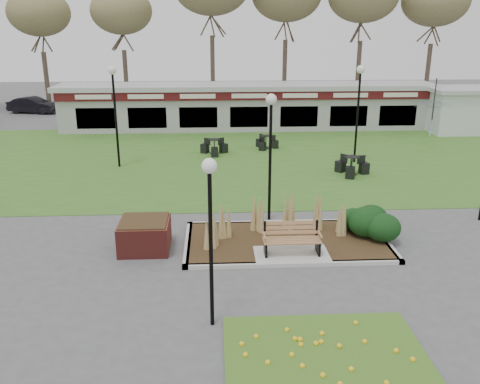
{
  "coord_description": "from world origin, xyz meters",
  "views": [
    {
      "loc": [
        -2.24,
        -13.43,
        6.58
      ],
      "look_at": [
        -1.43,
        2.0,
        1.47
      ],
      "focal_mm": 38.0,
      "sensor_mm": 36.0,
      "label": 1
    }
  ],
  "objects_px": {
    "brick_planter": "(145,235)",
    "service_hut": "(461,109)",
    "food_pavilion": "(247,106)",
    "car_black": "(33,105)",
    "lamp_post_far_right": "(359,93)",
    "bistro_set_c": "(351,169)",
    "park_bench": "(292,238)",
    "lamp_post_far_left": "(114,94)",
    "lamp_post_near_left": "(210,207)",
    "bistro_set_d": "(266,144)",
    "lamp_post_mid_right": "(271,130)",
    "bistro_set_b": "(214,149)",
    "patio_umbrella": "(432,119)"
  },
  "relations": [
    {
      "from": "bistro_set_c",
      "to": "park_bench",
      "type": "bearing_deg",
      "value": -115.63
    },
    {
      "from": "service_hut",
      "to": "bistro_set_c",
      "type": "distance_m",
      "value": 13.34
    },
    {
      "from": "lamp_post_mid_right",
      "to": "lamp_post_far_right",
      "type": "bearing_deg",
      "value": 56.09
    },
    {
      "from": "food_pavilion",
      "to": "lamp_post_mid_right",
      "type": "xyz_separation_m",
      "value": [
        -0.33,
        -16.68,
        1.75
      ]
    },
    {
      "from": "food_pavilion",
      "to": "lamp_post_far_right",
      "type": "xyz_separation_m",
      "value": [
        4.77,
        -9.09,
        1.99
      ]
    },
    {
      "from": "car_black",
      "to": "bistro_set_b",
      "type": "bearing_deg",
      "value": -122.28
    },
    {
      "from": "brick_planter",
      "to": "lamp_post_far_left",
      "type": "bearing_deg",
      "value": 104.26
    },
    {
      "from": "lamp_post_far_left",
      "to": "bistro_set_d",
      "type": "xyz_separation_m",
      "value": [
        7.49,
        3.39,
        -3.22
      ]
    },
    {
      "from": "food_pavilion",
      "to": "car_black",
      "type": "bearing_deg",
      "value": 156.94
    },
    {
      "from": "bistro_set_d",
      "to": "patio_umbrella",
      "type": "bearing_deg",
      "value": -6.66
    },
    {
      "from": "park_bench",
      "to": "lamp_post_mid_right",
      "type": "height_order",
      "value": "lamp_post_mid_right"
    },
    {
      "from": "brick_planter",
      "to": "lamp_post_near_left",
      "type": "xyz_separation_m",
      "value": [
        2.05,
        -4.25,
        2.41
      ]
    },
    {
      "from": "food_pavilion",
      "to": "lamp_post_near_left",
      "type": "relative_size",
      "value": 6.22
    },
    {
      "from": "park_bench",
      "to": "bistro_set_b",
      "type": "distance_m",
      "value": 12.84
    },
    {
      "from": "lamp_post_far_right",
      "to": "patio_umbrella",
      "type": "height_order",
      "value": "lamp_post_far_right"
    },
    {
      "from": "park_bench",
      "to": "bistro_set_c",
      "type": "bearing_deg",
      "value": 64.37
    },
    {
      "from": "lamp_post_far_left",
      "to": "bistro_set_d",
      "type": "bearing_deg",
      "value": 24.34
    },
    {
      "from": "lamp_post_far_left",
      "to": "car_black",
      "type": "height_order",
      "value": "lamp_post_far_left"
    },
    {
      "from": "lamp_post_mid_right",
      "to": "bistro_set_c",
      "type": "height_order",
      "value": "lamp_post_mid_right"
    },
    {
      "from": "service_hut",
      "to": "patio_umbrella",
      "type": "bearing_deg",
      "value": -129.01
    },
    {
      "from": "park_bench",
      "to": "bistro_set_d",
      "type": "bearing_deg",
      "value": 87.36
    },
    {
      "from": "lamp_post_mid_right",
      "to": "lamp_post_far_right",
      "type": "height_order",
      "value": "lamp_post_far_right"
    },
    {
      "from": "bistro_set_c",
      "to": "car_black",
      "type": "bearing_deg",
      "value": 138.07
    },
    {
      "from": "bistro_set_c",
      "to": "lamp_post_far_left",
      "type": "bearing_deg",
      "value": 169.71
    },
    {
      "from": "lamp_post_mid_right",
      "to": "car_black",
      "type": "bearing_deg",
      "value": 123.98
    },
    {
      "from": "brick_planter",
      "to": "lamp_post_near_left",
      "type": "bearing_deg",
      "value": -64.23
    },
    {
      "from": "brick_planter",
      "to": "service_hut",
      "type": "relative_size",
      "value": 0.34
    },
    {
      "from": "bistro_set_d",
      "to": "lamp_post_far_right",
      "type": "bearing_deg",
      "value": -37.32
    },
    {
      "from": "lamp_post_far_right",
      "to": "bistro_set_d",
      "type": "xyz_separation_m",
      "value": [
        -4.14,
        3.15,
        -3.2
      ]
    },
    {
      "from": "lamp_post_near_left",
      "to": "bistro_set_b",
      "type": "height_order",
      "value": "lamp_post_near_left"
    },
    {
      "from": "lamp_post_near_left",
      "to": "lamp_post_mid_right",
      "type": "relative_size",
      "value": 0.89
    },
    {
      "from": "park_bench",
      "to": "bistro_set_b",
      "type": "height_order",
      "value": "park_bench"
    },
    {
      "from": "service_hut",
      "to": "brick_planter",
      "type": "bearing_deg",
      "value": -136.48
    },
    {
      "from": "food_pavilion",
      "to": "bistro_set_d",
      "type": "xyz_separation_m",
      "value": [
        0.63,
        -5.93,
        -1.21
      ]
    },
    {
      "from": "park_bench",
      "to": "brick_planter",
      "type": "xyz_separation_m",
      "value": [
        -4.4,
        0.75,
        -0.11
      ]
    },
    {
      "from": "bistro_set_b",
      "to": "car_black",
      "type": "distance_m",
      "value": 19.8
    },
    {
      "from": "car_black",
      "to": "lamp_post_mid_right",
      "type": "bearing_deg",
      "value": -133.33
    },
    {
      "from": "service_hut",
      "to": "patio_umbrella",
      "type": "xyz_separation_m",
      "value": [
        -4.05,
        -5.0,
        0.33
      ]
    },
    {
      "from": "bistro_set_d",
      "to": "patio_umbrella",
      "type": "height_order",
      "value": "patio_umbrella"
    },
    {
      "from": "brick_planter",
      "to": "lamp_post_near_left",
      "type": "distance_m",
      "value": 5.3
    },
    {
      "from": "park_bench",
      "to": "lamp_post_near_left",
      "type": "xyz_separation_m",
      "value": [
        -2.35,
        -3.5,
        2.29
      ]
    },
    {
      "from": "car_black",
      "to": "lamp_post_far_left",
      "type": "bearing_deg",
      "value": -137.28
    },
    {
      "from": "lamp_post_near_left",
      "to": "bistro_set_d",
      "type": "distance_m",
      "value": 17.73
    },
    {
      "from": "lamp_post_far_right",
      "to": "bistro_set_c",
      "type": "relative_size",
      "value": 3.0
    },
    {
      "from": "food_pavilion",
      "to": "bistro_set_d",
      "type": "height_order",
      "value": "food_pavilion"
    },
    {
      "from": "food_pavilion",
      "to": "service_hut",
      "type": "bearing_deg",
      "value": -8.27
    },
    {
      "from": "bistro_set_c",
      "to": "patio_umbrella",
      "type": "distance_m",
      "value": 7.09
    },
    {
      "from": "food_pavilion",
      "to": "car_black",
      "type": "distance_m",
      "value": 17.66
    },
    {
      "from": "service_hut",
      "to": "bistro_set_d",
      "type": "distance_m",
      "value": 13.52
    },
    {
      "from": "park_bench",
      "to": "brick_planter",
      "type": "bearing_deg",
      "value": 170.31
    }
  ]
}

